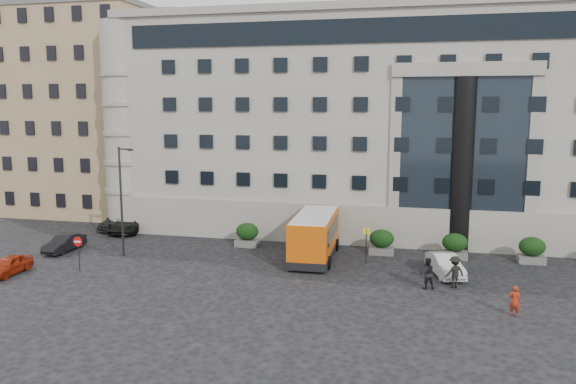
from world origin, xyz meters
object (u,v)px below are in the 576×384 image
at_px(hedge_d, 455,246).
at_px(pedestrian_a, 515,301).
at_px(street_lamp, 122,197).
at_px(pedestrian_c, 455,272).
at_px(parked_car_a, 9,265).
at_px(white_taxi, 445,265).
at_px(hedge_e, 532,250).
at_px(parked_car_b, 64,243).
at_px(no_entry_sign, 78,247).
at_px(red_truck, 151,199).
at_px(hedge_a, 247,234).
at_px(bus_stop_sign, 366,239).
at_px(hedge_b, 313,238).
at_px(hedge_c, 382,242).
at_px(pedestrian_b, 427,273).
at_px(parked_car_d, 129,224).
at_px(minibus, 315,234).
at_px(parked_car_c, 119,221).

relative_size(hedge_d, pedestrian_a, 1.12).
xyz_separation_m(street_lamp, pedestrian_c, (23.13, -2.04, -3.39)).
relative_size(parked_car_a, white_taxi, 0.85).
bearing_deg(hedge_e, parked_car_b, -172.19).
relative_size(no_entry_sign, red_truck, 0.41).
xyz_separation_m(hedge_a, pedestrian_a, (18.00, -10.86, -0.11)).
xyz_separation_m(bus_stop_sign, red_truck, (-22.95, 13.41, -0.23)).
relative_size(bus_stop_sign, pedestrian_a, 1.54).
height_order(hedge_b, red_truck, red_truck).
xyz_separation_m(hedge_e, red_truck, (-34.25, 10.61, 0.57)).
relative_size(hedge_c, pedestrian_b, 0.96).
bearing_deg(red_truck, bus_stop_sign, -22.68).
height_order(street_lamp, white_taxi, street_lamp).
bearing_deg(parked_car_d, bus_stop_sign, -19.65).
height_order(minibus, red_truck, minibus).
relative_size(hedge_a, parked_car_c, 0.38).
height_order(parked_car_a, white_taxi, white_taxi).
relative_size(bus_stop_sign, parked_car_a, 0.70).
height_order(no_entry_sign, parked_car_a, no_entry_sign).
height_order(hedge_a, bus_stop_sign, bus_stop_sign).
distance_m(hedge_e, pedestrian_c, 8.84).
bearing_deg(minibus, no_entry_sign, -158.11).
bearing_deg(white_taxi, bus_stop_sign, 147.17).
relative_size(hedge_a, hedge_c, 1.00).
bearing_deg(pedestrian_a, hedge_b, -29.77).
relative_size(hedge_b, parked_car_c, 0.38).
bearing_deg(hedge_b, hedge_d, 0.00).
xyz_separation_m(no_entry_sign, pedestrian_c, (24.20, 2.00, -0.67)).
xyz_separation_m(hedge_b, street_lamp, (-13.14, -4.80, 3.44)).
bearing_deg(white_taxi, minibus, 150.98).
relative_size(bus_stop_sign, minibus, 0.32).
height_order(parked_car_b, white_taxi, white_taxi).
bearing_deg(hedge_b, hedge_c, 0.00).
height_order(parked_car_d, pedestrian_b, pedestrian_b).
height_order(street_lamp, parked_car_d, street_lamp).
xyz_separation_m(bus_stop_sign, parked_car_c, (-22.50, 6.22, -1.03)).
bearing_deg(hedge_d, parked_car_c, 173.17).
relative_size(red_truck, parked_car_a, 1.58).
height_order(hedge_a, minibus, minibus).
bearing_deg(parked_car_a, red_truck, 90.08).
height_order(hedge_a, parked_car_b, hedge_a).
height_order(white_taxi, pedestrian_c, pedestrian_c).
xyz_separation_m(hedge_e, pedestrian_a, (-2.80, -10.86, -0.11)).
height_order(hedge_d, hedge_e, same).
relative_size(hedge_a, no_entry_sign, 0.79).
distance_m(hedge_d, bus_stop_sign, 6.76).
height_order(street_lamp, pedestrian_b, street_lamp).
bearing_deg(red_truck, hedge_a, -30.65).
relative_size(hedge_b, parked_car_d, 0.35).
distance_m(bus_stop_sign, pedestrian_b, 6.19).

